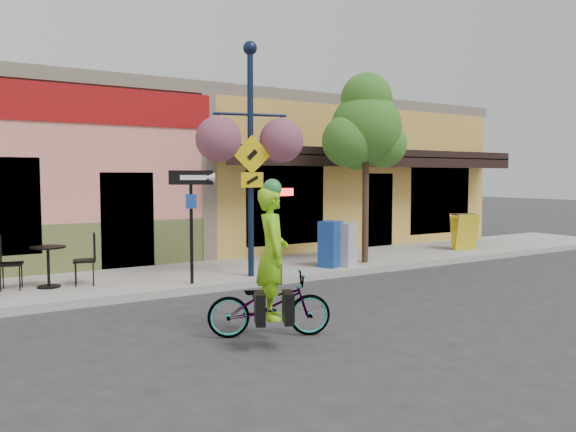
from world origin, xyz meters
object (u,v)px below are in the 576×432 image
(cyclist_rider, at_px, (272,271))
(newspaper_box_grey, at_px, (345,244))
(bicycle, at_px, (269,305))
(building, at_px, (185,175))
(street_tree, at_px, (366,167))
(newspaper_box_blue, at_px, (331,244))
(lamp_post, at_px, (251,160))
(one_way_sign, at_px, (191,227))

(cyclist_rider, distance_m, newspaper_box_grey, 5.41)
(newspaper_box_grey, bearing_deg, bicycle, -163.57)
(building, bearing_deg, cyclist_rider, -105.16)
(bicycle, height_order, street_tree, street_tree)
(newspaper_box_blue, distance_m, street_tree, 2.07)
(bicycle, distance_m, lamp_post, 4.44)
(newspaper_box_blue, height_order, street_tree, street_tree)
(lamp_post, height_order, one_way_sign, lamp_post)
(bicycle, relative_size, newspaper_box_grey, 1.68)
(lamp_post, xyz_separation_m, newspaper_box_grey, (2.46, 0.03, -1.89))
(bicycle, distance_m, cyclist_rider, 0.46)
(bicycle, xyz_separation_m, newspaper_box_grey, (4.08, 3.59, 0.21))
(cyclist_rider, relative_size, newspaper_box_blue, 1.74)
(newspaper_box_blue, bearing_deg, newspaper_box_grey, -35.19)
(newspaper_box_grey, height_order, street_tree, street_tree)
(building, height_order, newspaper_box_grey, building)
(cyclist_rider, bearing_deg, lamp_post, 0.86)
(building, distance_m, lamp_post, 6.66)
(newspaper_box_blue, bearing_deg, lamp_post, 158.26)
(cyclist_rider, xyz_separation_m, lamp_post, (1.57, 3.56, 1.64))
(one_way_sign, xyz_separation_m, street_tree, (4.56, 0.33, 1.19))
(bicycle, bearing_deg, lamp_post, 0.19)
(lamp_post, relative_size, one_way_sign, 2.21)
(lamp_post, height_order, street_tree, lamp_post)
(one_way_sign, bearing_deg, cyclist_rider, -74.73)
(cyclist_rider, distance_m, newspaper_box_blue, 5.20)
(lamp_post, xyz_separation_m, newspaper_box_blue, (2.11, 0.10, -1.87))
(cyclist_rider, bearing_deg, building, 9.53)
(newspaper_box_grey, bearing_deg, newspaper_box_blue, 144.32)
(cyclist_rider, relative_size, street_tree, 0.40)
(one_way_sign, relative_size, newspaper_box_blue, 2.08)
(lamp_post, bearing_deg, cyclist_rider, -100.13)
(newspaper_box_blue, bearing_deg, cyclist_rider, -159.59)
(bicycle, height_order, one_way_sign, one_way_sign)
(cyclist_rider, distance_m, lamp_post, 4.22)
(cyclist_rider, height_order, newspaper_box_grey, cyclist_rider)
(building, relative_size, one_way_sign, 8.38)
(building, distance_m, newspaper_box_grey, 6.83)
(lamp_post, relative_size, newspaper_box_blue, 4.59)
(lamp_post, xyz_separation_m, street_tree, (3.21, 0.20, -0.12))
(lamp_post, xyz_separation_m, one_way_sign, (-1.36, -0.13, -1.31))
(cyclist_rider, distance_m, one_way_sign, 3.46)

